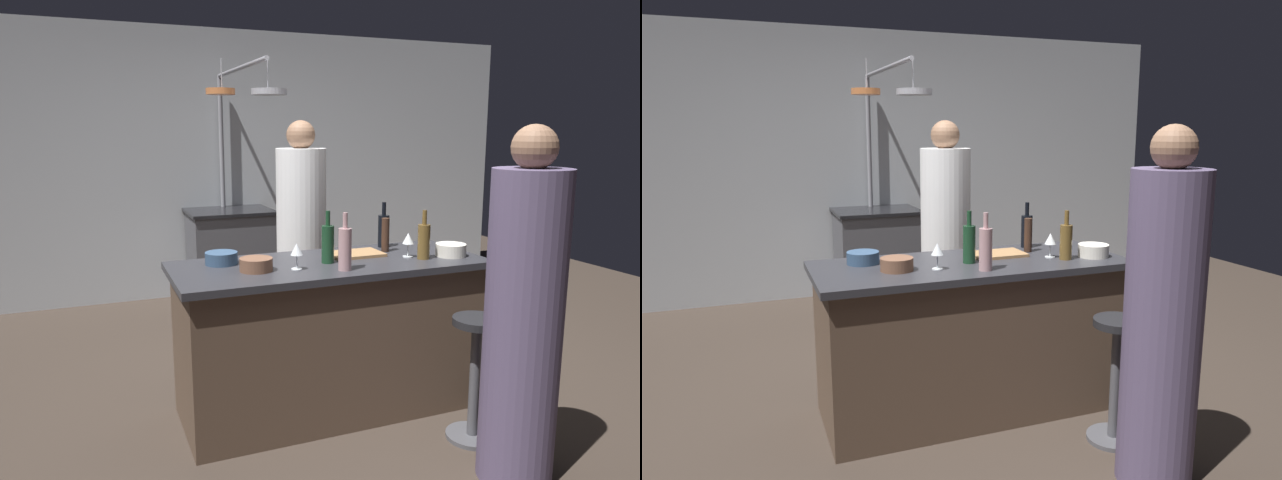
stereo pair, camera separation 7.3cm
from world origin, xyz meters
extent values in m
plane|color=#382D26|center=(0.00, 0.00, 0.00)|extent=(9.00, 9.00, 0.00)
cube|color=#B2B7BC|center=(0.00, 2.85, 1.30)|extent=(6.40, 0.16, 2.60)
cube|color=brown|center=(0.00, 0.00, 0.43)|extent=(1.72, 0.66, 0.86)
cube|color=#2D2D33|center=(0.00, 0.00, 0.88)|extent=(1.80, 0.72, 0.04)
cube|color=#47474C|center=(0.00, 2.45, 0.43)|extent=(0.76, 0.60, 0.86)
cube|color=black|center=(0.00, 2.45, 0.88)|extent=(0.80, 0.64, 0.03)
cylinder|color=white|center=(0.17, 0.93, 0.76)|extent=(0.36, 0.36, 1.51)
sphere|color=#8C664C|center=(0.17, 0.93, 1.61)|extent=(0.21, 0.21, 0.21)
cylinder|color=#4C4C51|center=(0.58, -0.62, 0.01)|extent=(0.28, 0.28, 0.02)
cylinder|color=#4C4C51|center=(0.58, -0.62, 0.33)|extent=(0.06, 0.06, 0.62)
cylinder|color=black|center=(0.58, -0.62, 0.66)|extent=(0.26, 0.26, 0.04)
cylinder|color=#594C6B|center=(0.55, -0.99, 0.74)|extent=(0.35, 0.35, 1.48)
sphere|color=#8C664C|center=(0.55, -0.99, 1.57)|extent=(0.20, 0.20, 0.20)
cylinder|color=gray|center=(0.00, 2.70, 1.07)|extent=(0.04, 0.04, 2.15)
cylinder|color=gray|center=(0.00, 1.93, 2.15)|extent=(0.04, 1.55, 0.04)
cylinder|color=#B26638|center=(-0.30, 1.35, 1.92)|extent=(0.21, 0.21, 0.04)
cylinder|color=gray|center=(-0.30, 1.30, 2.04)|extent=(0.01, 0.01, 0.23)
cylinder|color=gray|center=(0.05, 1.28, 1.92)|extent=(0.27, 0.27, 0.04)
cylinder|color=gray|center=(0.05, 1.30, 2.04)|extent=(0.01, 0.01, 0.23)
cube|color=#997047|center=(0.21, 0.10, 0.91)|extent=(0.32, 0.22, 0.02)
cylinder|color=#382319|center=(0.43, 0.13, 1.01)|extent=(0.05, 0.05, 0.21)
cylinder|color=#193D23|center=(-0.02, -0.02, 1.01)|extent=(0.07, 0.07, 0.21)
cylinder|color=#193D23|center=(-0.02, -0.02, 1.16)|extent=(0.03, 0.03, 0.08)
cylinder|color=black|center=(0.49, 0.26, 1.00)|extent=(0.07, 0.07, 0.21)
cylinder|color=black|center=(0.49, 0.26, 1.15)|extent=(0.03, 0.03, 0.08)
cylinder|color=brown|center=(0.54, -0.14, 1.00)|extent=(0.07, 0.07, 0.20)
cylinder|color=brown|center=(0.54, -0.14, 1.15)|extent=(0.03, 0.03, 0.08)
cylinder|color=#B78C8E|center=(-0.01, -0.22, 1.01)|extent=(0.07, 0.07, 0.23)
cylinder|color=#B78C8E|center=(-0.01, -0.22, 1.17)|extent=(0.03, 0.03, 0.08)
cylinder|color=silver|center=(-0.24, -0.11, 0.90)|extent=(0.06, 0.06, 0.01)
cylinder|color=silver|center=(-0.24, -0.11, 0.94)|extent=(0.01, 0.01, 0.07)
cone|color=silver|center=(-0.24, -0.11, 1.01)|extent=(0.07, 0.07, 0.06)
cylinder|color=silver|center=(0.48, -0.06, 0.90)|extent=(0.06, 0.06, 0.01)
cylinder|color=silver|center=(0.48, -0.06, 0.94)|extent=(0.01, 0.01, 0.07)
cone|color=silver|center=(0.48, -0.06, 1.01)|extent=(0.07, 0.07, 0.06)
cylinder|color=#334C6B|center=(-0.59, 0.17, 0.93)|extent=(0.18, 0.18, 0.07)
cylinder|color=brown|center=(-0.45, -0.06, 0.94)|extent=(0.18, 0.18, 0.07)
cylinder|color=silver|center=(0.73, -0.13, 0.94)|extent=(0.18, 0.18, 0.07)
camera|label=1|loc=(-1.29, -3.02, 1.65)|focal=32.89mm
camera|label=2|loc=(-1.22, -3.04, 1.65)|focal=32.89mm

